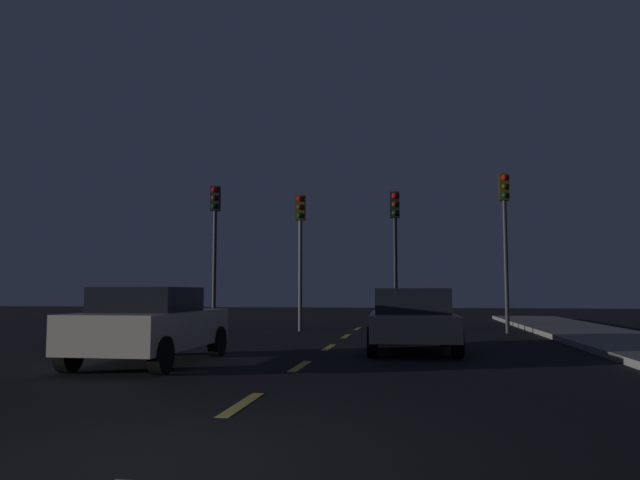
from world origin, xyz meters
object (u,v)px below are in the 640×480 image
at_px(traffic_signal_far_left, 215,229).
at_px(car_adjacent_lane, 151,324).
at_px(traffic_signal_center_right, 395,233).
at_px(car_stopped_ahead, 412,319).
at_px(traffic_signal_far_right, 505,222).
at_px(traffic_signal_center_left, 300,235).

bearing_deg(traffic_signal_far_left, car_adjacent_lane, -77.83).
distance_m(traffic_signal_center_right, car_stopped_ahead, 7.07).
bearing_deg(traffic_signal_far_right, traffic_signal_far_left, -180.00).
distance_m(traffic_signal_center_right, car_adjacent_lane, 11.02).
distance_m(traffic_signal_far_left, traffic_signal_far_right, 10.14).
bearing_deg(car_adjacent_lane, traffic_signal_center_left, 83.92).
bearing_deg(traffic_signal_center_left, traffic_signal_far_left, 179.98).
relative_size(traffic_signal_far_left, traffic_signal_center_left, 1.08).
bearing_deg(traffic_signal_center_right, car_adjacent_lane, -114.07).
height_order(traffic_signal_far_right, car_stopped_ahead, traffic_signal_far_right).
bearing_deg(traffic_signal_center_left, car_stopped_ahead, -59.28).
bearing_deg(car_stopped_ahead, traffic_signal_center_left, 120.72).
height_order(traffic_signal_center_left, car_adjacent_lane, traffic_signal_center_left).
relative_size(traffic_signal_far_left, traffic_signal_center_right, 1.08).
height_order(traffic_signal_far_left, traffic_signal_far_right, traffic_signal_far_right).
relative_size(traffic_signal_far_right, car_adjacent_lane, 1.34).
relative_size(traffic_signal_far_left, traffic_signal_far_right, 0.97).
relative_size(traffic_signal_center_right, traffic_signal_far_right, 0.90).
bearing_deg(car_adjacent_lane, traffic_signal_far_right, 50.59).
bearing_deg(car_stopped_ahead, traffic_signal_far_left, 137.09).
height_order(traffic_signal_center_left, car_stopped_ahead, traffic_signal_center_left).
bearing_deg(traffic_signal_center_right, car_stopped_ahead, -85.11).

